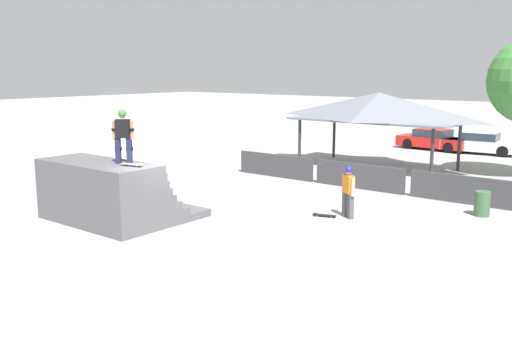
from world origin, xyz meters
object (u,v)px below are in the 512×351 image
Objects in this scene: bystander_walking at (348,188)px; trash_bin at (482,204)px; skateboard_on_deck at (133,164)px; skateboard_on_ground at (324,215)px; parked_car_red at (434,140)px; skater_on_deck at (123,133)px; parked_car_white at (481,144)px.

bystander_walking reaches higher than trash_bin.
bystander_walking is (4.40, 5.41, -1.03)m from skateboard_on_deck.
skateboard_on_ground is at bearing -140.28° from trash_bin.
bystander_walking reaches higher than parked_car_red.
parked_car_red is (-7.54, 14.86, 0.18)m from trash_bin.
skateboard_on_deck reaches higher than bystander_walking.
parked_car_white is at bearing 45.35° from skater_on_deck.
skater_on_deck is 23.26m from parked_car_red.
trash_bin is (7.83, 8.44, -1.63)m from skateboard_on_deck.
skateboard_on_ground is 5.38m from trash_bin.
parked_car_red is at bearing -97.53° from skateboard_on_ground.
skateboard_on_deck is at bearing 35.39° from skateboard_on_ground.
skateboard_on_deck is 23.58m from parked_car_white.
skateboard_on_deck is 23.35m from parked_car_red.
parked_car_red is (0.93, 23.12, -2.36)m from skater_on_deck.
parked_car_red reaches higher than trash_bin.
skater_on_deck is 2.07× the size of skateboard_on_ground.
bystander_walking is at bearing -71.21° from parked_car_red.
bystander_walking is 0.39× the size of parked_car_white.
skater_on_deck is at bearing -103.52° from parked_car_white.
bystander_walking is 0.38× the size of parked_car_red.
parked_car_white is at bearing 6.37° from parked_car_red.
skateboard_on_ground is at bearing -73.54° from parked_car_red.
parked_car_white is at bearing 71.83° from skateboard_on_deck.
skateboard_on_deck is 11.63m from trash_bin.
bystander_walking is 4.62m from trash_bin.
skater_on_deck is 1.12m from skateboard_on_deck.
trash_bin is at bearing 8.90° from skater_on_deck.
bystander_walking is at bearing 40.39° from skateboard_on_deck.
skater_on_deck is 2.10× the size of skateboard_on_deck.
skateboard_on_deck is 6.55m from skateboard_on_ground.
parked_car_red and parked_car_white have the same top height.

